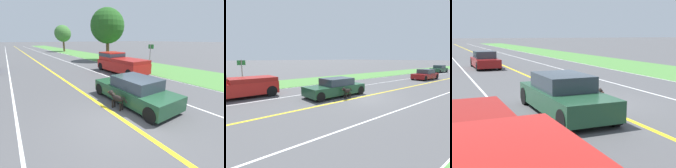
{
  "view_description": "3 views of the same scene",
  "coord_description": "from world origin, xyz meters",
  "views": [
    {
      "loc": [
        -3.39,
        -4.17,
        3.08
      ],
      "look_at": [
        0.74,
        1.77,
        0.92
      ],
      "focal_mm": 24.0,
      "sensor_mm": 36.0,
      "label": 1
    },
    {
      "loc": [
        -8.4,
        9.1,
        2.82
      ],
      "look_at": [
        1.68,
        0.64,
        0.84
      ],
      "focal_mm": 28.0,
      "sensor_mm": 36.0,
      "label": 2
    },
    {
      "loc": [
        5.55,
        10.48,
        2.66
      ],
      "look_at": [
        1.55,
        1.01,
        1.01
      ],
      "focal_mm": 50.0,
      "sensor_mm": 36.0,
      "label": 3
    }
  ],
  "objects": [
    {
      "name": "ground_plane",
      "position": [
        0.0,
        0.0,
        0.0
      ],
      "size": [
        400.0,
        400.0,
        0.0
      ],
      "primitive_type": "plane",
      "color": "#4C4C4F"
    },
    {
      "name": "centre_divider_line",
      "position": [
        0.0,
        0.0,
        0.0
      ],
      "size": [
        0.18,
        160.0,
        0.01
      ],
      "primitive_type": "cube",
      "color": "yellow",
      "rests_on": "ground"
    },
    {
      "name": "lane_edge_line_right",
      "position": [
        7.0,
        0.0,
        0.0
      ],
      "size": [
        0.14,
        160.0,
        0.01
      ],
      "primitive_type": "cube",
      "color": "white",
      "rests_on": "ground"
    },
    {
      "name": "lane_dash_same_dir",
      "position": [
        3.5,
        0.0,
        0.0
      ],
      "size": [
        0.1,
        160.0,
        0.01
      ],
      "primitive_type": "cube",
      "color": "white",
      "rests_on": "ground"
    },
    {
      "name": "lane_dash_oncoming",
      "position": [
        -3.5,
        0.0,
        0.0
      ],
      "size": [
        0.1,
        160.0,
        0.01
      ],
      "primitive_type": "cube",
      "color": "white",
      "rests_on": "ground"
    },
    {
      "name": "grass_verge_right",
      "position": [
        10.0,
        0.0,
        0.01
      ],
      "size": [
        6.0,
        160.0,
        0.03
      ],
      "primitive_type": "cube",
      "color": "#4C843D",
      "rests_on": "ground"
    },
    {
      "name": "ego_car",
      "position": [
        1.55,
        1.02,
        0.63
      ],
      "size": [
        1.86,
        4.6,
        1.33
      ],
      "color": "#1E472D",
      "rests_on": "ground"
    },
    {
      "name": "dog",
      "position": [
        0.39,
        0.94,
        0.52
      ],
      "size": [
        0.39,
        1.17,
        0.84
      ],
      "rotation": [
        0.0,
        0.0,
        0.2
      ],
      "color": "black",
      "rests_on": "ground"
    },
    {
      "name": "pickup_truck",
      "position": [
        5.41,
        7.18,
        0.93
      ],
      "size": [
        2.12,
        5.52,
        1.84
      ],
      "color": "red",
      "rests_on": "ground"
    },
    {
      "name": "roadside_tree_right_near",
      "position": [
        8.98,
        14.78,
        4.86
      ],
      "size": [
        4.83,
        4.83,
        7.3
      ],
      "color": "brown",
      "rests_on": "ground"
    },
    {
      "name": "roadside_tree_right_far",
      "position": [
        9.13,
        35.73,
        4.47
      ],
      "size": [
        4.09,
        4.09,
        6.54
      ],
      "color": "brown",
      "rests_on": "ground"
    },
    {
      "name": "street_sign",
      "position": [
        8.11,
        5.86,
        1.67
      ],
      "size": [
        0.11,
        0.64,
        2.66
      ],
      "color": "gray",
      "rests_on": "ground"
    }
  ]
}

